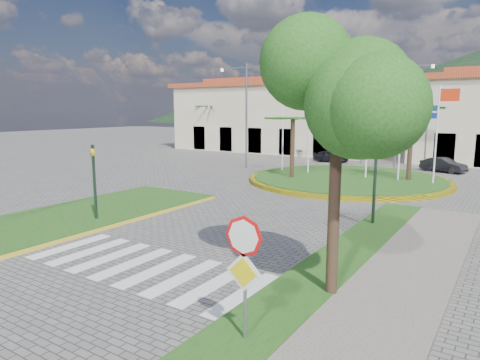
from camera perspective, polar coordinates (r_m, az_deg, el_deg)
The scene contains 20 objects.
ground at distance 11.12m, azimuth -28.51°, elevation -16.21°, with size 160.00×160.00×0.00m, color #5F5D5A.
sidewalk_right at distance 8.51m, azimuth 7.46°, elevation -22.75°, with size 4.00×28.00×0.15m, color gray.
verge_right at distance 9.01m, azimuth 0.10°, elevation -20.61°, with size 1.60×28.00×0.18m, color #1D4614.
median_left at distance 19.32m, azimuth -22.14°, elevation -4.79°, with size 5.00×14.00×0.18m, color #1D4614.
crosswalk at distance 13.26m, azimuth -12.92°, elevation -11.09°, with size 8.00×3.00×0.01m, color silver.
roundabout_island at distance 28.38m, azimuth 14.16°, elevation 0.15°, with size 12.70×12.70×6.00m.
stop_sign at distance 8.21m, azimuth 0.55°, elevation -10.58°, with size 0.80×0.11×2.65m.
deciduous_tree at distance 10.19m, azimuth 13.01°, elevation 12.43°, with size 3.60×3.60×6.80m.
traffic_light_left at distance 18.22m, azimuth -18.87°, elevation 0.52°, with size 0.15×0.18×3.20m.
traffic_light_right at distance 17.36m, azimuth 17.55°, elevation 0.17°, with size 0.15×0.18×3.20m.
direction_sign_west at distance 37.20m, azimuth 16.00°, elevation 7.40°, with size 1.60×0.14×5.20m.
direction_sign_east at distance 36.03m, azimuth 23.66°, elevation 6.93°, with size 1.60×0.14×5.20m.
street_lamp_centre at distance 35.46m, azimuth 20.28°, elevation 8.67°, with size 4.80×0.16×8.00m.
street_lamp_west at distance 33.77m, azimuth 0.86°, elevation 9.23°, with size 4.80×0.16×8.00m.
building_left at distance 48.39m, azimuth 4.76°, elevation 8.55°, with size 23.32×9.54×8.05m.
hill_far_west at distance 158.22m, azimuth 9.45°, elevation 11.60°, with size 140.00×140.00×22.00m, color black.
hill_near_back at distance 135.92m, azimuth 25.51°, elevation 9.94°, with size 110.00×110.00×16.00m, color black.
white_van at distance 42.58m, azimuth 10.31°, elevation 3.83°, with size 1.89×4.10×1.14m, color #BCBCBE.
car_dark_a at distance 38.47m, azimuth 12.00°, elevation 3.12°, with size 1.24×3.07×1.05m, color black.
car_dark_b at distance 35.07m, azimuth 25.49°, elevation 1.83°, with size 1.13×3.24×1.07m, color black.
Camera 1 is at (9.06, -4.54, 4.60)m, focal length 32.00 mm.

